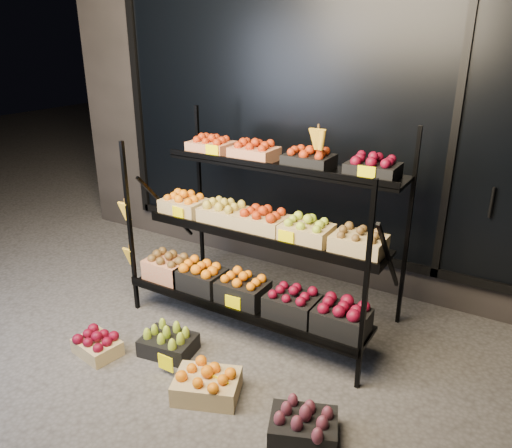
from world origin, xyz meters
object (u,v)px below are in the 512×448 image
Objects in this scene: display_rack at (259,233)px; floor_crate_midleft at (168,342)px; floor_crate_midright at (207,383)px; floor_crate_left at (97,344)px.

floor_crate_midleft is (-0.34, -0.78, -0.69)m from display_rack.
display_rack is 4.22× the size of floor_crate_midright.
display_rack reaches higher than floor_crate_left.
floor_crate_midleft reaches higher than floor_crate_left.
floor_crate_left is (-0.80, -1.08, -0.70)m from display_rack.
display_rack is at bearing 57.28° from floor_crate_midleft.
floor_crate_midright is (0.99, 0.05, 0.02)m from floor_crate_left.
floor_crate_left is at bearing 161.14° from floor_crate_midright.
floor_crate_left is 1.00m from floor_crate_midright.
floor_crate_left is 0.86× the size of floor_crate_midleft.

